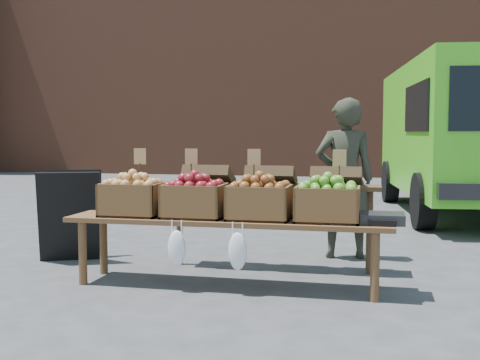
% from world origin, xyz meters
% --- Properties ---
extents(ground, '(80.00, 80.00, 0.00)m').
position_xyz_m(ground, '(0.00, 0.00, 0.00)').
color(ground, '#414143').
extents(brick_building, '(24.00, 4.00, 10.00)m').
position_xyz_m(brick_building, '(0.00, 15.00, 5.00)').
color(brick_building, brown).
rests_on(brick_building, ground).
extents(delivery_van, '(2.92, 5.40, 2.32)m').
position_xyz_m(delivery_van, '(3.50, 5.43, 1.16)').
color(delivery_van, '#49C220').
rests_on(delivery_van, ground).
extents(vendor, '(0.65, 0.48, 1.62)m').
position_xyz_m(vendor, '(1.73, 1.67, 0.81)').
color(vendor, '#2A2D21').
rests_on(vendor, ground).
extents(chalkboard_sign, '(0.68, 0.54, 0.91)m').
position_xyz_m(chalkboard_sign, '(-0.94, 0.96, 0.46)').
color(chalkboard_sign, black).
rests_on(chalkboard_sign, ground).
extents(back_table, '(2.10, 0.44, 1.04)m').
position_xyz_m(back_table, '(1.08, 1.00, 0.52)').
color(back_table, '#3E2D1B').
rests_on(back_table, ground).
extents(display_bench, '(2.70, 0.56, 0.57)m').
position_xyz_m(display_bench, '(0.83, 0.28, 0.28)').
color(display_bench, brown).
rests_on(display_bench, ground).
extents(crate_golden_apples, '(0.50, 0.40, 0.28)m').
position_xyz_m(crate_golden_apples, '(0.01, 0.28, 0.71)').
color(crate_golden_apples, gold).
rests_on(crate_golden_apples, display_bench).
extents(crate_russet_pears, '(0.50, 0.40, 0.28)m').
position_xyz_m(crate_russet_pears, '(0.56, 0.28, 0.71)').
color(crate_russet_pears, maroon).
rests_on(crate_russet_pears, display_bench).
extents(crate_red_apples, '(0.50, 0.40, 0.28)m').
position_xyz_m(crate_red_apples, '(1.11, 0.28, 0.71)').
color(crate_red_apples, brown).
rests_on(crate_red_apples, display_bench).
extents(crate_green_apples, '(0.50, 0.40, 0.28)m').
position_xyz_m(crate_green_apples, '(1.66, 0.28, 0.71)').
color(crate_green_apples, '#39801B').
rests_on(crate_green_apples, display_bench).
extents(weighing_scale, '(0.34, 0.30, 0.08)m').
position_xyz_m(weighing_scale, '(2.08, 0.28, 0.61)').
color(weighing_scale, '#232325').
rests_on(weighing_scale, display_bench).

